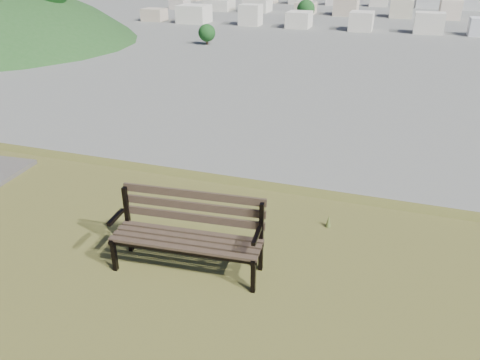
% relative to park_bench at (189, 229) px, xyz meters
% --- Properties ---
extents(park_bench, '(1.83, 0.72, 0.94)m').
position_rel_park_bench_xyz_m(park_bench, '(0.00, 0.00, 0.00)').
color(park_bench, '#3C2F23').
rests_on(park_bench, hilltop_mesa).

